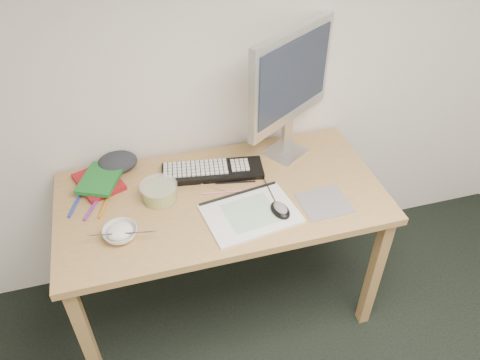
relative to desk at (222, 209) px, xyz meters
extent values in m
plane|color=white|center=(0.07, 0.37, 0.63)|extent=(3.60, 0.00, 3.60)
cube|color=tan|center=(-0.65, -0.30, -0.31)|extent=(0.05, 0.05, 0.71)
cube|color=tan|center=(0.65, -0.30, -0.31)|extent=(0.05, 0.05, 0.71)
cube|color=tan|center=(-0.65, 0.30, -0.31)|extent=(0.05, 0.05, 0.71)
cube|color=tan|center=(0.65, 0.30, -0.31)|extent=(0.05, 0.05, 0.71)
cube|color=tan|center=(0.00, 0.00, 0.06)|extent=(1.40, 0.70, 0.03)
cube|color=slate|center=(0.41, -0.17, 0.08)|extent=(0.21, 0.19, 0.00)
cube|color=white|center=(0.09, -0.15, 0.09)|extent=(0.41, 0.32, 0.01)
cube|color=black|center=(0.00, 0.15, 0.10)|extent=(0.47, 0.21, 0.03)
cube|color=silver|center=(0.37, 0.22, 0.09)|extent=(0.24, 0.24, 0.01)
cube|color=silver|center=(0.37, 0.22, 0.17)|extent=(0.06, 0.05, 0.17)
cube|color=silver|center=(0.37, 0.22, 0.48)|extent=(0.46, 0.32, 0.43)
cube|color=black|center=(0.37, 0.22, 0.49)|extent=(0.40, 0.26, 0.33)
ellipsoid|color=black|center=(0.20, -0.18, 0.11)|extent=(0.09, 0.12, 0.04)
imported|color=silver|center=(-0.44, -0.13, 0.10)|extent=(0.14, 0.14, 0.04)
cylinder|color=#B1B1B3|center=(-0.43, -0.16, 0.13)|extent=(0.25, 0.07, 0.02)
cylinder|color=#EAE352|center=(-0.26, 0.05, 0.12)|extent=(0.20, 0.20, 0.08)
cube|color=maroon|center=(-0.51, 0.22, 0.09)|extent=(0.23, 0.27, 0.02)
cube|color=#1B6E28|center=(-0.50, 0.21, 0.11)|extent=(0.23, 0.26, 0.02)
ellipsoid|color=#222528|center=(-0.41, 0.31, 0.11)|extent=(0.18, 0.17, 0.06)
cylinder|color=pink|center=(0.01, 0.01, 0.09)|extent=(0.19, 0.04, 0.01)
cylinder|color=tan|center=(0.00, 0.04, 0.09)|extent=(0.14, 0.10, 0.01)
cylinder|color=black|center=(0.08, 0.06, 0.09)|extent=(0.18, 0.04, 0.01)
cylinder|color=#2034B2|center=(-0.61, 0.09, 0.09)|extent=(0.06, 0.13, 0.01)
cylinder|color=#C37016|center=(-0.49, 0.06, 0.09)|extent=(0.06, 0.14, 0.01)
cylinder|color=#6F2896|center=(-0.54, 0.06, 0.09)|extent=(0.07, 0.13, 0.01)
camera|label=1|loc=(-0.33, -1.48, 1.42)|focal=35.00mm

